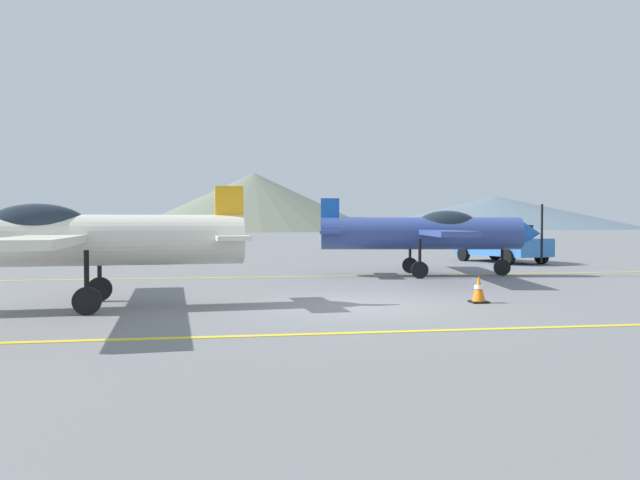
# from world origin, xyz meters

# --- Properties ---
(ground_plane) EXTENTS (400.00, 400.00, 0.00)m
(ground_plane) POSITION_xyz_m (0.00, 0.00, 0.00)
(ground_plane) COLOR slate
(apron_line_near) EXTENTS (80.00, 0.16, 0.01)m
(apron_line_near) POSITION_xyz_m (0.00, -3.02, 0.01)
(apron_line_near) COLOR yellow
(apron_line_near) RESTS_ON ground_plane
(apron_line_far) EXTENTS (80.00, 0.16, 0.01)m
(apron_line_far) POSITION_xyz_m (0.00, 7.02, 0.01)
(apron_line_far) COLOR yellow
(apron_line_far) RESTS_ON ground_plane
(airplane_near) EXTENTS (7.31, 8.40, 2.51)m
(airplane_near) POSITION_xyz_m (-5.79, 0.63, 1.42)
(airplane_near) COLOR silver
(airplane_near) RESTS_ON ground_plane
(airplane_mid) EXTENTS (7.34, 8.41, 2.51)m
(airplane_mid) POSITION_xyz_m (3.91, 6.80, 1.42)
(airplane_mid) COLOR #33478C
(airplane_mid) RESTS_ON ground_plane
(car_sedan) EXTENTS (2.92, 4.63, 1.62)m
(car_sedan) POSITION_xyz_m (9.16, 12.68, 0.84)
(car_sedan) COLOR #3372BF
(car_sedan) RESTS_ON ground_plane
(traffic_cone_front) EXTENTS (0.36, 0.36, 0.59)m
(traffic_cone_front) POSITION_xyz_m (2.75, 0.15, 0.29)
(traffic_cone_front) COLOR black
(traffic_cone_front) RESTS_ON ground_plane
(hill_centerleft) EXTENTS (50.81, 50.81, 11.75)m
(hill_centerleft) POSITION_xyz_m (3.60, 114.66, 5.88)
(hill_centerleft) COLOR slate
(hill_centerleft) RESTS_ON ground_plane
(hill_centerright) EXTENTS (74.58, 74.58, 8.63)m
(hill_centerright) POSITION_xyz_m (69.90, 144.59, 4.31)
(hill_centerright) COLOR slate
(hill_centerright) RESTS_ON ground_plane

